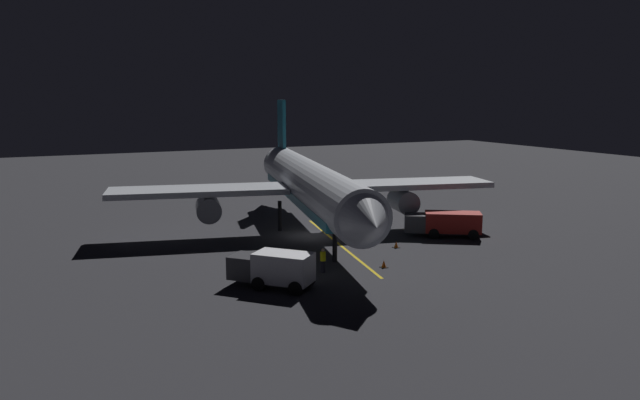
{
  "coord_description": "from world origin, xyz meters",
  "views": [
    {
      "loc": [
        22.39,
        48.84,
        12.21
      ],
      "look_at": [
        0.0,
        2.0,
        3.5
      ],
      "focal_mm": 34.92,
      "sensor_mm": 36.0,
      "label": 1
    }
  ],
  "objects_px": {
    "airliner": "(309,185)",
    "ground_crew_worker": "(323,260)",
    "traffic_cone_near_right": "(396,245)",
    "baggage_truck": "(275,269)",
    "catering_truck": "(445,224)",
    "traffic_cone_near_left": "(384,264)"
  },
  "relations": [
    {
      "from": "catering_truck",
      "to": "airliner",
      "type": "bearing_deg",
      "value": -30.25
    },
    {
      "from": "airliner",
      "to": "ground_crew_worker",
      "type": "distance_m",
      "value": 12.82
    },
    {
      "from": "traffic_cone_near_right",
      "to": "ground_crew_worker",
      "type": "bearing_deg",
      "value": 24.64
    },
    {
      "from": "airliner",
      "to": "ground_crew_worker",
      "type": "relative_size",
      "value": 22.51
    },
    {
      "from": "traffic_cone_near_right",
      "to": "baggage_truck",
      "type": "bearing_deg",
      "value": 23.76
    },
    {
      "from": "airliner",
      "to": "baggage_truck",
      "type": "xyz_separation_m",
      "value": [
        8.49,
        13.3,
        -3.27
      ]
    },
    {
      "from": "catering_truck",
      "to": "baggage_truck",
      "type": "bearing_deg",
      "value": 21.06
    },
    {
      "from": "baggage_truck",
      "to": "traffic_cone_near_right",
      "type": "relative_size",
      "value": 9.79
    },
    {
      "from": "catering_truck",
      "to": "traffic_cone_near_right",
      "type": "height_order",
      "value": "catering_truck"
    },
    {
      "from": "airliner",
      "to": "traffic_cone_near_right",
      "type": "relative_size",
      "value": 71.22
    },
    {
      "from": "baggage_truck",
      "to": "airliner",
      "type": "bearing_deg",
      "value": -122.54
    },
    {
      "from": "ground_crew_worker",
      "to": "traffic_cone_near_left",
      "type": "xyz_separation_m",
      "value": [
        -4.51,
        0.75,
        -0.64
      ]
    },
    {
      "from": "catering_truck",
      "to": "traffic_cone_near_right",
      "type": "xyz_separation_m",
      "value": [
        6.05,
        1.62,
        -0.92
      ]
    },
    {
      "from": "baggage_truck",
      "to": "catering_truck",
      "type": "height_order",
      "value": "baggage_truck"
    },
    {
      "from": "baggage_truck",
      "to": "traffic_cone_near_right",
      "type": "height_order",
      "value": "baggage_truck"
    },
    {
      "from": "baggage_truck",
      "to": "catering_truck",
      "type": "distance_m",
      "value": 20.2
    },
    {
      "from": "catering_truck",
      "to": "traffic_cone_near_right",
      "type": "bearing_deg",
      "value": 15.02
    },
    {
      "from": "airliner",
      "to": "baggage_truck",
      "type": "relative_size",
      "value": 7.27
    },
    {
      "from": "airliner",
      "to": "ground_crew_worker",
      "type": "height_order",
      "value": "airliner"
    },
    {
      "from": "catering_truck",
      "to": "ground_crew_worker",
      "type": "xyz_separation_m",
      "value": [
        14.56,
        5.53,
        -0.28
      ]
    },
    {
      "from": "traffic_cone_near_left",
      "to": "traffic_cone_near_right",
      "type": "distance_m",
      "value": 6.14
    },
    {
      "from": "airliner",
      "to": "traffic_cone_near_right",
      "type": "xyz_separation_m",
      "value": [
        -4.31,
        7.67,
        -4.22
      ]
    }
  ]
}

